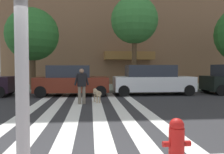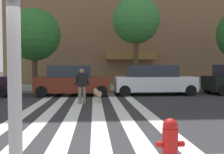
{
  "view_description": "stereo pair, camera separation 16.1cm",
  "coord_description": "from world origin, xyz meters",
  "px_view_note": "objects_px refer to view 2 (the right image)",
  "views": [
    {
      "loc": [
        0.23,
        -3.91,
        1.7
      ],
      "look_at": [
        1.17,
        6.06,
        1.28
      ],
      "focal_mm": 37.28,
      "sensor_mm": 36.0,
      "label": 1
    },
    {
      "loc": [
        0.39,
        -3.93,
        1.7
      ],
      "look_at": [
        1.17,
        6.06,
        1.28
      ],
      "focal_mm": 37.28,
      "sensor_mm": 36.0,
      "label": 2
    }
  ],
  "objects_px": {
    "street_tree_nearest": "(34,35)",
    "fire_hydrant": "(170,143)",
    "parked_car_behind_first": "(72,81)",
    "parked_car_third_in_line": "(153,80)",
    "street_tree_middle": "(136,20)",
    "pedestrian_dog_walker": "(82,84)",
    "dog_on_leash": "(97,93)"
  },
  "relations": [
    {
      "from": "fire_hydrant",
      "to": "parked_car_third_in_line",
      "type": "bearing_deg",
      "value": 76.79
    },
    {
      "from": "fire_hydrant",
      "to": "street_tree_nearest",
      "type": "xyz_separation_m",
      "value": [
        -5.35,
        13.31,
        3.46
      ]
    },
    {
      "from": "parked_car_behind_first",
      "to": "pedestrian_dog_walker",
      "type": "distance_m",
      "value": 3.43
    },
    {
      "from": "fire_hydrant",
      "to": "pedestrian_dog_walker",
      "type": "height_order",
      "value": "pedestrian_dog_walker"
    },
    {
      "from": "parked_car_behind_first",
      "to": "pedestrian_dog_walker",
      "type": "relative_size",
      "value": 2.63
    },
    {
      "from": "fire_hydrant",
      "to": "parked_car_third_in_line",
      "type": "height_order",
      "value": "parked_car_third_in_line"
    },
    {
      "from": "parked_car_third_in_line",
      "to": "street_tree_middle",
      "type": "bearing_deg",
      "value": 99.97
    },
    {
      "from": "fire_hydrant",
      "to": "parked_car_behind_first",
      "type": "bearing_deg",
      "value": 103.07
    },
    {
      "from": "street_tree_middle",
      "to": "pedestrian_dog_walker",
      "type": "bearing_deg",
      "value": -119.7
    },
    {
      "from": "street_tree_nearest",
      "to": "street_tree_middle",
      "type": "relative_size",
      "value": 0.83
    },
    {
      "from": "fire_hydrant",
      "to": "parked_car_third_in_line",
      "type": "relative_size",
      "value": 0.16
    },
    {
      "from": "parked_car_behind_first",
      "to": "street_tree_middle",
      "type": "distance_m",
      "value": 6.91
    },
    {
      "from": "fire_hydrant",
      "to": "parked_car_behind_first",
      "type": "relative_size",
      "value": 0.18
    },
    {
      "from": "street_tree_middle",
      "to": "dog_on_leash",
      "type": "height_order",
      "value": "street_tree_middle"
    },
    {
      "from": "pedestrian_dog_walker",
      "to": "fire_hydrant",
      "type": "bearing_deg",
      "value": -76.72
    },
    {
      "from": "parked_car_behind_first",
      "to": "street_tree_nearest",
      "type": "xyz_separation_m",
      "value": [
        -2.87,
        2.65,
        3.09
      ]
    },
    {
      "from": "fire_hydrant",
      "to": "street_tree_nearest",
      "type": "distance_m",
      "value": 14.75
    },
    {
      "from": "street_tree_middle",
      "to": "fire_hydrant",
      "type": "bearing_deg",
      "value": -98.09
    },
    {
      "from": "parked_car_behind_first",
      "to": "parked_car_third_in_line",
      "type": "distance_m",
      "value": 4.98
    },
    {
      "from": "fire_hydrant",
      "to": "street_tree_middle",
      "type": "xyz_separation_m",
      "value": [
        1.96,
        13.77,
        4.66
      ]
    },
    {
      "from": "parked_car_third_in_line",
      "to": "street_tree_middle",
      "type": "xyz_separation_m",
      "value": [
        -0.55,
        3.11,
        4.27
      ]
    },
    {
      "from": "parked_car_third_in_line",
      "to": "pedestrian_dog_walker",
      "type": "xyz_separation_m",
      "value": [
        -4.23,
        -3.35,
        0.02
      ]
    },
    {
      "from": "parked_car_third_in_line",
      "to": "street_tree_nearest",
      "type": "relative_size",
      "value": 0.86
    },
    {
      "from": "street_tree_nearest",
      "to": "pedestrian_dog_walker",
      "type": "distance_m",
      "value": 7.64
    },
    {
      "from": "fire_hydrant",
      "to": "dog_on_leash",
      "type": "distance_m",
      "value": 7.88
    },
    {
      "from": "parked_car_behind_first",
      "to": "street_tree_middle",
      "type": "bearing_deg",
      "value": 35.07
    },
    {
      "from": "parked_car_behind_first",
      "to": "parked_car_third_in_line",
      "type": "relative_size",
      "value": 0.89
    },
    {
      "from": "fire_hydrant",
      "to": "dog_on_leash",
      "type": "relative_size",
      "value": 0.74
    },
    {
      "from": "dog_on_leash",
      "to": "parked_car_third_in_line",
      "type": "bearing_deg",
      "value": 38.96
    },
    {
      "from": "street_tree_nearest",
      "to": "street_tree_middle",
      "type": "xyz_separation_m",
      "value": [
        7.3,
        0.46,
        1.2
      ]
    },
    {
      "from": "pedestrian_dog_walker",
      "to": "dog_on_leash",
      "type": "distance_m",
      "value": 1.0
    },
    {
      "from": "street_tree_nearest",
      "to": "fire_hydrant",
      "type": "bearing_deg",
      "value": -68.11
    }
  ]
}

